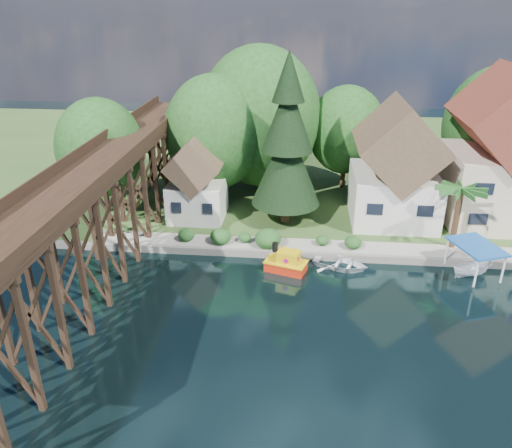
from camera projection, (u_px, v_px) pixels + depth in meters
The scene contains 15 objects.
ground at pixel (317, 317), 33.32m from camera, with size 140.00×140.00×0.00m, color black.
bank at pixel (313, 161), 63.98m from camera, with size 140.00×52.00×0.50m, color #2F4F1F.
seawall at pixel (366, 258), 40.08m from camera, with size 60.00×0.40×0.62m, color slate.
promenade at pixel (389, 250), 40.99m from camera, with size 50.00×2.60×0.06m, color gray.
trestle_bridge at pixel (104, 205), 37.17m from camera, with size 4.12×44.18×9.30m.
house_left at pixel (395, 171), 45.04m from camera, with size 7.64×8.64×11.02m.
house_center at pixel (500, 158), 44.17m from camera, with size 8.65×9.18×13.89m.
shed at pixel (197, 184), 45.81m from camera, with size 5.09×5.40×7.85m.
bg_trees at pixel (328, 131), 49.42m from camera, with size 49.90×13.30×10.57m.
shrubs at pixel (261, 237), 41.59m from camera, with size 15.76×2.47×1.70m.
conifer at pixel (287, 144), 43.20m from camera, with size 6.16×6.16×15.18m.
palm_tree at pixel (461, 192), 39.44m from camera, with size 4.16×4.16×5.61m.
tugboat at pixel (286, 263), 38.63m from camera, with size 3.54×2.60×2.30m.
boat_white_a at pixel (341, 262), 39.20m from camera, with size 3.08×4.31×0.89m, color white.
boat_canopy at pixel (473, 263), 37.76m from camera, with size 4.04×4.79×2.62m.
Camera 1 is at (-1.42, -27.96, 19.55)m, focal length 35.00 mm.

